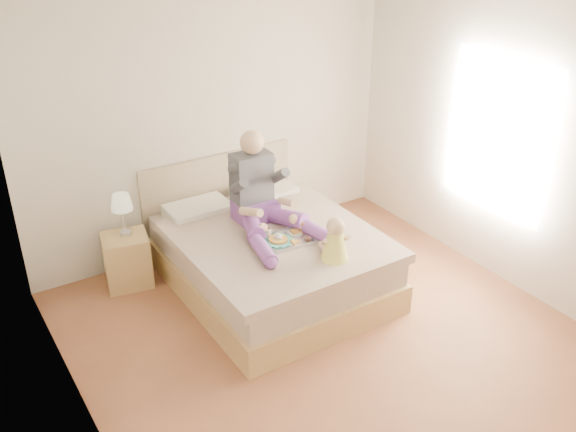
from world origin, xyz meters
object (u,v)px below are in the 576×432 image
tray (287,237)px  baby (335,242)px  adult (262,199)px  bed (267,254)px  nightstand (127,260)px

tray → baby: bearing=-65.6°
adult → tray: 0.45m
tray → baby: (0.17, -0.48, 0.13)m
adult → tray: bearing=-84.2°
adult → baby: (0.21, -0.86, -0.11)m
tray → baby: size_ratio=1.19×
baby → bed: bearing=118.1°
nightstand → baby: 2.08m
bed → tray: bed is taller
adult → tray: size_ratio=2.34×
bed → baby: same height
tray → baby: baby is taller
adult → bed: bearing=-88.3°
bed → nightstand: (-1.14, 0.70, -0.06)m
tray → bed: bearing=100.1°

